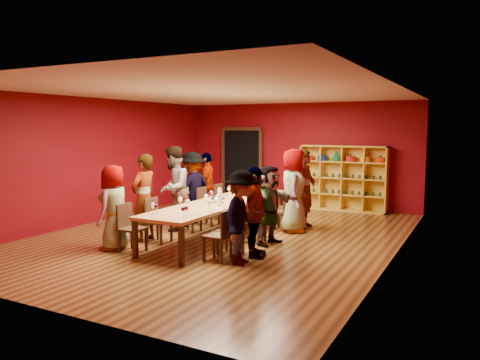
% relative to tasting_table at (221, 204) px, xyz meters
% --- Properties ---
extents(room_shell, '(7.10, 9.10, 3.04)m').
position_rel_tasting_table_xyz_m(room_shell, '(0.00, 0.00, 0.80)').
color(room_shell, '#4F3214').
rests_on(room_shell, ground).
extents(tasting_table, '(1.10, 4.50, 0.75)m').
position_rel_tasting_table_xyz_m(tasting_table, '(0.00, 0.00, 0.00)').
color(tasting_table, tan).
rests_on(tasting_table, ground).
extents(doorway, '(1.40, 0.17, 2.30)m').
position_rel_tasting_table_xyz_m(doorway, '(-1.80, 4.43, 0.42)').
color(doorway, black).
rests_on(doorway, ground).
extents(shelving_unit, '(2.40, 0.40, 1.80)m').
position_rel_tasting_table_xyz_m(shelving_unit, '(1.40, 4.32, 0.28)').
color(shelving_unit, gold).
rests_on(shelving_unit, ground).
extents(chair_person_left_0, '(0.42, 0.42, 0.89)m').
position_rel_tasting_table_xyz_m(chair_person_left_0, '(-0.91, -1.83, -0.20)').
color(chair_person_left_0, black).
rests_on(chair_person_left_0, ground).
extents(person_left_0, '(0.55, 0.84, 1.60)m').
position_rel_tasting_table_xyz_m(person_left_0, '(-1.27, -1.83, 0.10)').
color(person_left_0, '#D68F91').
rests_on(person_left_0, ground).
extents(chair_person_left_1, '(0.42, 0.42, 0.89)m').
position_rel_tasting_table_xyz_m(chair_person_left_1, '(-0.91, -1.05, -0.20)').
color(chair_person_left_1, black).
rests_on(chair_person_left_1, ground).
extents(person_left_1, '(0.49, 0.66, 1.76)m').
position_rel_tasting_table_xyz_m(person_left_1, '(-1.20, -1.05, 0.18)').
color(person_left_1, '#D18C9B').
rests_on(person_left_1, ground).
extents(chair_person_left_2, '(0.42, 0.42, 0.89)m').
position_rel_tasting_table_xyz_m(chair_person_left_2, '(-0.91, 0.06, -0.20)').
color(chair_person_left_2, black).
rests_on(chair_person_left_2, ground).
extents(person_left_2, '(0.78, 1.03, 1.88)m').
position_rel_tasting_table_xyz_m(person_left_2, '(-1.27, 0.06, 0.24)').
color(person_left_2, '#515157').
rests_on(person_left_2, ground).
extents(chair_person_left_3, '(0.42, 0.42, 0.89)m').
position_rel_tasting_table_xyz_m(chair_person_left_3, '(-0.91, 0.84, -0.20)').
color(chair_person_left_3, black).
rests_on(chair_person_left_3, ground).
extents(person_left_3, '(0.65, 1.17, 1.72)m').
position_rel_tasting_table_xyz_m(person_left_3, '(-1.28, 0.84, 0.16)').
color(person_left_3, '#BF808E').
rests_on(person_left_3, ground).
extents(chair_person_left_4, '(0.42, 0.42, 0.89)m').
position_rel_tasting_table_xyz_m(chair_person_left_4, '(-0.91, 1.60, -0.20)').
color(chair_person_left_4, black).
rests_on(chair_person_left_4, ground).
extents(person_left_4, '(0.70, 1.06, 1.66)m').
position_rel_tasting_table_xyz_m(person_left_4, '(-1.35, 1.60, 0.13)').
color(person_left_4, '#504F55').
rests_on(person_left_4, ground).
extents(chair_person_right_0, '(0.42, 0.42, 0.89)m').
position_rel_tasting_table_xyz_m(chair_person_right_0, '(0.91, -1.58, -0.20)').
color(chair_person_right_0, black).
rests_on(chair_person_right_0, ground).
extents(person_right_0, '(0.56, 1.07, 1.59)m').
position_rel_tasting_table_xyz_m(person_right_0, '(1.30, -1.58, 0.09)').
color(person_right_0, '#5785B4').
rests_on(person_right_0, ground).
extents(chair_person_right_1, '(0.42, 0.42, 0.89)m').
position_rel_tasting_table_xyz_m(chair_person_right_1, '(0.91, -1.11, -0.20)').
color(chair_person_right_1, black).
rests_on(chair_person_right_1, ground).
extents(person_right_1, '(0.68, 1.03, 1.61)m').
position_rel_tasting_table_xyz_m(person_right_1, '(1.31, -1.11, 0.11)').
color(person_right_1, '#16193D').
rests_on(person_right_1, ground).
extents(chair_person_right_2, '(0.42, 0.42, 0.89)m').
position_rel_tasting_table_xyz_m(chair_person_right_2, '(0.91, -0.14, -0.20)').
color(chair_person_right_2, black).
rests_on(chair_person_right_2, ground).
extents(person_right_2, '(0.71, 1.51, 1.57)m').
position_rel_tasting_table_xyz_m(person_right_2, '(1.15, -0.14, 0.09)').
color(person_right_2, silver).
rests_on(person_right_2, ground).
extents(chair_person_right_3, '(0.42, 0.42, 0.89)m').
position_rel_tasting_table_xyz_m(chair_person_right_3, '(0.91, 1.13, -0.20)').
color(chair_person_right_3, black).
rests_on(chair_person_right_3, ground).
extents(person_right_3, '(0.77, 1.01, 1.83)m').
position_rel_tasting_table_xyz_m(person_right_3, '(1.17, 1.13, 0.22)').
color(person_right_3, pink).
rests_on(person_right_3, ground).
extents(chair_person_right_4, '(0.42, 0.42, 0.89)m').
position_rel_tasting_table_xyz_m(chair_person_right_4, '(0.91, 1.68, -0.20)').
color(chair_person_right_4, black).
rests_on(chair_person_right_4, ground).
extents(person_right_4, '(0.48, 0.65, 1.79)m').
position_rel_tasting_table_xyz_m(person_right_4, '(1.25, 1.68, 0.20)').
color(person_right_4, '#5F91C4').
rests_on(person_right_4, ground).
extents(wine_glass_0, '(0.09, 0.09, 0.21)m').
position_rel_tasting_table_xyz_m(wine_glass_0, '(0.35, 1.73, 0.20)').
color(wine_glass_0, white).
rests_on(wine_glass_0, tasting_table).
extents(wine_glass_1, '(0.09, 0.09, 0.21)m').
position_rel_tasting_table_xyz_m(wine_glass_1, '(-0.02, -1.22, 0.21)').
color(wine_glass_1, white).
rests_on(wine_glass_1, tasting_table).
extents(wine_glass_2, '(0.09, 0.09, 0.21)m').
position_rel_tasting_table_xyz_m(wine_glass_2, '(0.35, -1.09, 0.20)').
color(wine_glass_2, white).
rests_on(wine_glass_2, tasting_table).
extents(wine_glass_3, '(0.08, 0.08, 0.19)m').
position_rel_tasting_table_xyz_m(wine_glass_3, '(-0.31, 0.87, 0.19)').
color(wine_glass_3, white).
rests_on(wine_glass_3, tasting_table).
extents(wine_glass_4, '(0.07, 0.07, 0.19)m').
position_rel_tasting_table_xyz_m(wine_glass_4, '(0.29, -1.83, 0.19)').
color(wine_glass_4, white).
rests_on(wine_glass_4, tasting_table).
extents(wine_glass_5, '(0.07, 0.07, 0.18)m').
position_rel_tasting_table_xyz_m(wine_glass_5, '(0.31, 0.11, 0.19)').
color(wine_glass_5, white).
rests_on(wine_glass_5, tasting_table).
extents(wine_glass_6, '(0.08, 0.08, 0.21)m').
position_rel_tasting_table_xyz_m(wine_glass_6, '(-0.32, -1.04, 0.20)').
color(wine_glass_6, white).
rests_on(wine_glass_6, tasting_table).
extents(wine_glass_7, '(0.08, 0.08, 0.19)m').
position_rel_tasting_table_xyz_m(wine_glass_7, '(-0.17, 1.26, 0.19)').
color(wine_glass_7, white).
rests_on(wine_glass_7, tasting_table).
extents(wine_glass_8, '(0.08, 0.08, 0.20)m').
position_rel_tasting_table_xyz_m(wine_glass_8, '(0.37, -0.02, 0.19)').
color(wine_glass_8, white).
rests_on(wine_glass_8, tasting_table).
extents(wine_glass_9, '(0.07, 0.07, 0.18)m').
position_rel_tasting_table_xyz_m(wine_glass_9, '(0.27, -1.69, 0.18)').
color(wine_glass_9, white).
rests_on(wine_glass_9, tasting_table).
extents(wine_glass_10, '(0.08, 0.08, 0.20)m').
position_rel_tasting_table_xyz_m(wine_glass_10, '(-0.29, 0.05, 0.20)').
color(wine_glass_10, white).
rests_on(wine_glass_10, tasting_table).
extents(wine_glass_11, '(0.08, 0.08, 0.21)m').
position_rel_tasting_table_xyz_m(wine_glass_11, '(-0.07, -0.49, 0.20)').
color(wine_glass_11, white).
rests_on(wine_glass_11, tasting_table).
extents(wine_glass_12, '(0.07, 0.07, 0.18)m').
position_rel_tasting_table_xyz_m(wine_glass_12, '(0.36, 1.85, 0.18)').
color(wine_glass_12, white).
rests_on(wine_glass_12, tasting_table).
extents(wine_glass_13, '(0.08, 0.08, 0.20)m').
position_rel_tasting_table_xyz_m(wine_glass_13, '(0.32, 0.73, 0.20)').
color(wine_glass_13, white).
rests_on(wine_glass_13, tasting_table).
extents(wine_glass_14, '(0.08, 0.08, 0.20)m').
position_rel_tasting_table_xyz_m(wine_glass_14, '(-0.27, -0.02, 0.19)').
color(wine_glass_14, white).
rests_on(wine_glass_14, tasting_table).
extents(wine_glass_15, '(0.09, 0.09, 0.22)m').
position_rel_tasting_table_xyz_m(wine_glass_15, '(-0.34, 0.94, 0.21)').
color(wine_glass_15, white).
rests_on(wine_glass_15, tasting_table).
extents(wine_glass_16, '(0.08, 0.08, 0.19)m').
position_rel_tasting_table_xyz_m(wine_glass_16, '(0.37, -0.89, 0.19)').
color(wine_glass_16, white).
rests_on(wine_glass_16, tasting_table).
extents(wine_glass_17, '(0.08, 0.08, 0.20)m').
position_rel_tasting_table_xyz_m(wine_glass_17, '(-0.28, 1.61, 0.19)').
color(wine_glass_17, white).
rests_on(wine_glass_17, tasting_table).
extents(wine_glass_18, '(0.08, 0.08, 0.20)m').
position_rel_tasting_table_xyz_m(wine_glass_18, '(-0.37, -1.81, 0.20)').
color(wine_glass_18, white).
rests_on(wine_glass_18, tasting_table).
extents(wine_glass_19, '(0.08, 0.08, 0.19)m').
position_rel_tasting_table_xyz_m(wine_glass_19, '(-0.27, -1.84, 0.19)').
color(wine_glass_19, white).
rests_on(wine_glass_19, tasting_table).
extents(wine_glass_20, '(0.09, 0.09, 0.21)m').
position_rel_tasting_table_xyz_m(wine_glass_20, '(0.35, 1.06, 0.21)').
color(wine_glass_20, white).
rests_on(wine_glass_20, tasting_table).
extents(wine_glass_21, '(0.09, 0.09, 0.22)m').
position_rel_tasting_table_xyz_m(wine_glass_21, '(-0.35, 1.93, 0.21)').
color(wine_glass_21, white).
rests_on(wine_glass_21, tasting_table).
extents(wine_glass_22, '(0.08, 0.08, 0.21)m').
position_rel_tasting_table_xyz_m(wine_glass_22, '(0.17, 0.36, 0.20)').
color(wine_glass_22, white).
rests_on(wine_glass_22, tasting_table).
extents(wine_glass_23, '(0.09, 0.09, 0.21)m').
position_rel_tasting_table_xyz_m(wine_glass_23, '(-0.30, -0.86, 0.20)').
color(wine_glass_23, white).
rests_on(wine_glass_23, tasting_table).
extents(spittoon_bowl, '(0.29, 0.29, 0.16)m').
position_rel_tasting_table_xyz_m(spittoon_bowl, '(0.00, -0.16, 0.12)').
color(spittoon_bowl, silver).
rests_on(spittoon_bowl, tasting_table).
extents(carafe_a, '(0.10, 0.10, 0.26)m').
position_rel_tasting_table_xyz_m(carafe_a, '(-0.16, 0.20, 0.17)').
color(carafe_a, white).
rests_on(carafe_a, tasting_table).
extents(carafe_b, '(0.12, 0.12, 0.27)m').
position_rel_tasting_table_xyz_m(carafe_b, '(0.25, -0.52, 0.17)').
color(carafe_b, white).
rests_on(carafe_b, tasting_table).
extents(wine_bottle, '(0.08, 0.08, 0.27)m').
position_rel_tasting_table_xyz_m(wine_bottle, '(0.21, 1.55, 0.15)').
color(wine_bottle, '#133617').
rests_on(wine_bottle, tasting_table).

